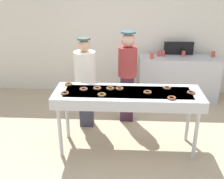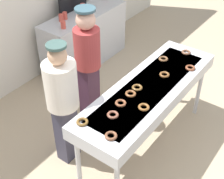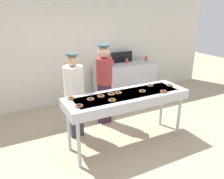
% 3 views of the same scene
% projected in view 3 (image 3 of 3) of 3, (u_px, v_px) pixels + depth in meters
% --- Properties ---
extents(ground_plane, '(16.00, 16.00, 0.00)m').
position_uv_depth(ground_plane, '(126.00, 142.00, 4.17)').
color(ground_plane, tan).
extents(back_wall, '(8.00, 0.12, 2.82)m').
position_uv_depth(back_wall, '(79.00, 47.00, 5.67)').
color(back_wall, silver).
rests_on(back_wall, ground).
extents(fryer_conveyor, '(2.17, 0.67, 0.96)m').
position_uv_depth(fryer_conveyor, '(127.00, 99.00, 3.87)').
color(fryer_conveyor, '#B7BABF').
rests_on(fryer_conveyor, ground).
extents(chocolate_donut_0, '(0.16, 0.16, 0.03)m').
position_uv_depth(chocolate_donut_0, '(164.00, 91.00, 3.91)').
color(chocolate_donut_0, brown).
rests_on(chocolate_donut_0, fryer_conveyor).
extents(chocolate_donut_1, '(0.17, 0.17, 0.03)m').
position_uv_depth(chocolate_donut_1, '(142.00, 91.00, 3.92)').
color(chocolate_donut_1, brown).
rests_on(chocolate_donut_1, fryer_conveyor).
extents(chocolate_donut_2, '(0.16, 0.16, 0.03)m').
position_uv_depth(chocolate_donut_2, '(112.00, 100.00, 3.54)').
color(chocolate_donut_2, brown).
rests_on(chocolate_donut_2, fryer_conveyor).
extents(chocolate_donut_3, '(0.14, 0.14, 0.03)m').
position_uv_depth(chocolate_donut_3, '(170.00, 85.00, 4.21)').
color(chocolate_donut_3, brown).
rests_on(chocolate_donut_3, fryer_conveyor).
extents(chocolate_donut_4, '(0.16, 0.16, 0.03)m').
position_uv_depth(chocolate_donut_4, '(111.00, 94.00, 3.79)').
color(chocolate_donut_4, brown).
rests_on(chocolate_donut_4, fryer_conveyor).
extents(chocolate_donut_5, '(0.16, 0.16, 0.03)m').
position_uv_depth(chocolate_donut_5, '(91.00, 99.00, 3.58)').
color(chocolate_donut_5, brown).
rests_on(chocolate_donut_5, fryer_conveyor).
extents(chocolate_donut_6, '(0.12, 0.12, 0.03)m').
position_uv_depth(chocolate_donut_6, '(150.00, 85.00, 4.21)').
color(chocolate_donut_6, brown).
rests_on(chocolate_donut_6, fryer_conveyor).
extents(chocolate_donut_7, '(0.15, 0.15, 0.03)m').
position_uv_depth(chocolate_donut_7, '(118.00, 93.00, 3.85)').
color(chocolate_donut_7, brown).
rests_on(chocolate_donut_7, fryer_conveyor).
extents(chocolate_donut_8, '(0.16, 0.16, 0.03)m').
position_uv_depth(chocolate_donut_8, '(71.00, 98.00, 3.62)').
color(chocolate_donut_8, brown).
rests_on(chocolate_donut_8, fryer_conveyor).
extents(chocolate_donut_9, '(0.17, 0.17, 0.03)m').
position_uv_depth(chocolate_donut_9, '(79.00, 106.00, 3.34)').
color(chocolate_donut_9, brown).
rests_on(chocolate_donut_9, fryer_conveyor).
extents(chocolate_donut_10, '(0.13, 0.13, 0.03)m').
position_uv_depth(chocolate_donut_10, '(101.00, 96.00, 3.70)').
color(chocolate_donut_10, brown).
rests_on(chocolate_donut_10, fryer_conveyor).
extents(worker_baker, '(0.33, 0.33, 1.67)m').
position_uv_depth(worker_baker, '(104.00, 80.00, 4.60)').
color(worker_baker, '#392032').
rests_on(worker_baker, ground).
extents(worker_assistant, '(0.36, 0.36, 1.61)m').
position_uv_depth(worker_assistant, '(74.00, 91.00, 4.10)').
color(worker_assistant, '#363546').
rests_on(worker_assistant, ground).
extents(prep_counter, '(1.67, 0.54, 0.95)m').
position_uv_depth(prep_counter, '(125.00, 81.00, 6.08)').
color(prep_counter, '#B7BABF').
rests_on(prep_counter, ground).
extents(paper_cup_0, '(0.08, 0.08, 0.11)m').
position_uv_depth(paper_cup_0, '(113.00, 62.00, 5.83)').
color(paper_cup_0, '#CC4C3F').
rests_on(paper_cup_0, prep_counter).
extents(paper_cup_1, '(0.08, 0.08, 0.11)m').
position_uv_depth(paper_cup_1, '(127.00, 61.00, 6.01)').
color(paper_cup_1, '#CC4C3F').
rests_on(paper_cup_1, prep_counter).
extents(paper_cup_2, '(0.08, 0.08, 0.11)m').
position_uv_depth(paper_cup_2, '(109.00, 63.00, 5.78)').
color(paper_cup_2, '#CC4C3F').
rests_on(paper_cup_2, prep_counter).
extents(paper_cup_3, '(0.08, 0.08, 0.11)m').
position_uv_depth(paper_cup_3, '(146.00, 58.00, 6.28)').
color(paper_cup_3, '#CC4C3F').
rests_on(paper_cup_3, prep_counter).
extents(paper_cup_4, '(0.08, 0.08, 0.11)m').
position_uv_depth(paper_cup_4, '(107.00, 65.00, 5.55)').
color(paper_cup_4, '#CC4C3F').
rests_on(paper_cup_4, prep_counter).
extents(menu_display, '(0.63, 0.04, 0.28)m').
position_uv_depth(menu_display, '(122.00, 57.00, 6.06)').
color(menu_display, black).
rests_on(menu_display, prep_counter).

